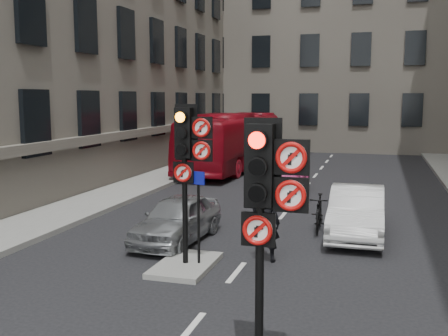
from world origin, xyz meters
The scene contains 12 objects.
pavement_left centered at (-7.20, 12.00, 0.08)m, with size 3.00×50.00×0.16m, color gray.
centre_island centered at (-1.20, 5.00, 0.06)m, with size 1.20×2.00×0.12m, color gray.
building_far centered at (0.00, 38.00, 10.00)m, with size 30.00×14.00×20.00m, color #6E675C.
signal_near centered at (1.49, 0.99, 2.58)m, with size 0.91×0.40×3.58m.
signal_far centered at (-1.11, 4.99, 2.70)m, with size 0.91×0.40×3.58m.
car_silver centered at (-2.18, 7.00, 0.62)m, with size 1.46×3.64×1.24m, color #929599.
car_white centered at (2.40, 8.94, 0.68)m, with size 1.44×4.14×1.36m, color silver.
car_pink centered at (-0.60, 14.32, 0.61)m, with size 1.72×4.22×1.22m, color #C63A7E.
bus_red centered at (-4.50, 20.96, 1.51)m, with size 2.53×10.81×3.01m, color maroon.
motorcycle centered at (1.35, 9.17, 0.53)m, with size 0.50×1.76×1.06m, color black.
motorcyclist centered at (0.45, 6.00, 0.92)m, with size 0.67×0.44×1.84m, color black.
info_sign centered at (-0.90, 5.04, 1.48)m, with size 0.36×0.15×2.10m.
Camera 1 is at (2.89, -5.78, 3.85)m, focal length 42.00 mm.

